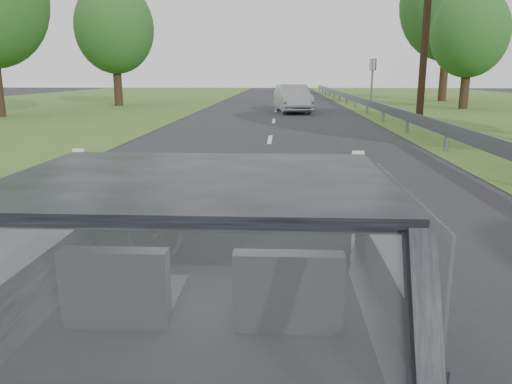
# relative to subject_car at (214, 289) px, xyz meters

# --- Properties ---
(subject_car) EXTENTS (1.80, 4.00, 1.45)m
(subject_car) POSITION_rel_subject_car_xyz_m (0.00, 0.00, 0.00)
(subject_car) COLOR black
(subject_car) RESTS_ON ground
(dashboard) EXTENTS (1.58, 0.45, 0.30)m
(dashboard) POSITION_rel_subject_car_xyz_m (0.00, 0.62, 0.12)
(dashboard) COLOR black
(dashboard) RESTS_ON subject_car
(driver_seat) EXTENTS (0.50, 0.72, 0.42)m
(driver_seat) POSITION_rel_subject_car_xyz_m (-0.40, -0.29, 0.16)
(driver_seat) COLOR black
(driver_seat) RESTS_ON subject_car
(passenger_seat) EXTENTS (0.50, 0.72, 0.42)m
(passenger_seat) POSITION_rel_subject_car_xyz_m (0.40, -0.29, 0.16)
(passenger_seat) COLOR black
(passenger_seat) RESTS_ON subject_car
(steering_wheel) EXTENTS (0.36, 0.36, 0.04)m
(steering_wheel) POSITION_rel_subject_car_xyz_m (-0.40, 0.33, 0.20)
(steering_wheel) COLOR black
(steering_wheel) RESTS_ON dashboard
(cat) EXTENTS (0.61, 0.19, 0.27)m
(cat) POSITION_rel_subject_car_xyz_m (0.23, 0.57, 0.36)
(cat) COLOR gray
(cat) RESTS_ON dashboard
(guardrail) EXTENTS (0.05, 90.00, 0.32)m
(guardrail) POSITION_rel_subject_car_xyz_m (4.30, 10.00, -0.15)
(guardrail) COLOR gray
(guardrail) RESTS_ON ground
(other_car) EXTENTS (2.20, 4.36, 1.38)m
(other_car) POSITION_rel_subject_car_xyz_m (0.86, 23.08, -0.04)
(other_car) COLOR #B5B8BD
(other_car) RESTS_ON ground
(highway_sign) EXTENTS (0.29, 1.11, 2.76)m
(highway_sign) POSITION_rel_subject_car_xyz_m (5.60, 27.89, 0.66)
(highway_sign) COLOR #0B491F
(highway_sign) RESTS_ON ground
(utility_pole) EXTENTS (0.36, 0.36, 8.72)m
(utility_pole) POSITION_rel_subject_car_xyz_m (5.85, 18.01, 3.63)
(utility_pole) COLOR #382213
(utility_pole) RESTS_ON ground
(tree_2) EXTENTS (4.65, 4.65, 6.21)m
(tree_2) POSITION_rel_subject_car_xyz_m (10.33, 26.01, 2.38)
(tree_2) COLOR #245524
(tree_2) RESTS_ON ground
(tree_3) EXTENTS (7.20, 7.20, 10.16)m
(tree_3) POSITION_rel_subject_car_xyz_m (11.71, 34.33, 4.35)
(tree_3) COLOR #245524
(tree_3) RESTS_ON ground
(tree_6) EXTENTS (5.21, 5.21, 6.97)m
(tree_6) POSITION_rel_subject_car_xyz_m (-9.59, 27.72, 2.76)
(tree_6) COLOR #245524
(tree_6) RESTS_ON ground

